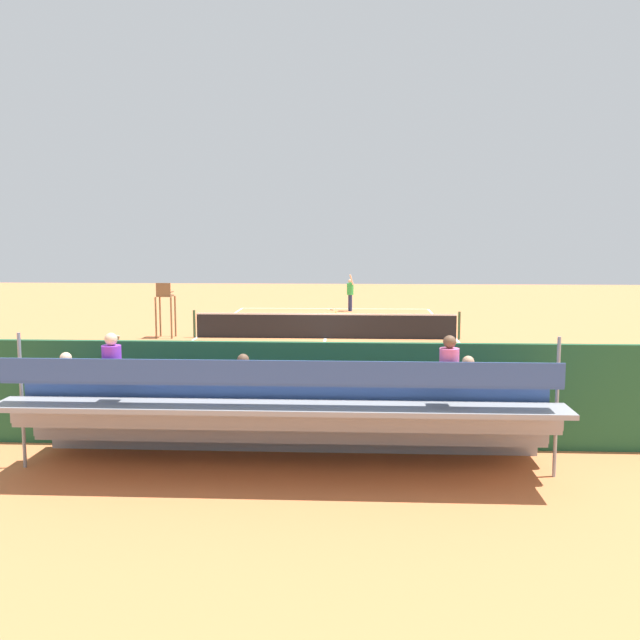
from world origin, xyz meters
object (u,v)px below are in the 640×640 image
object	(u,v)px
bleacher_stand	(285,416)
tennis_ball_near	(402,319)
equipment_bag	(369,429)
courtside_bench	(467,410)
tennis_net	(325,326)
tennis_ball_far	(336,312)
umpire_chair	(165,304)
tennis_player	(350,292)
line_judge	(111,380)
tennis_racket	(329,309)

from	to	relation	value
bleacher_stand	tennis_ball_near	size ratio (longest dim) A/B	137.27
tennis_ball_near	equipment_bag	bearing A→B (deg)	84.52
courtside_bench	tennis_net	bearing A→B (deg)	-75.66
tennis_ball_near	tennis_ball_far	world-z (taller)	same
tennis_ball_near	umpire_chair	bearing A→B (deg)	33.68
tennis_player	line_judge	bearing A→B (deg)	78.37
bleacher_stand	equipment_bag	size ratio (longest dim) A/B	10.07
courtside_bench	tennis_ball_far	bearing A→B (deg)	-81.65
equipment_bag	tennis_player	distance (m)	23.26
tennis_player	tennis_ball_near	distance (m)	4.49
courtside_bench	tennis_racket	size ratio (longest dim) A/B	3.25
courtside_bench	tennis_ball_near	xyz separation A→B (m)	(0.05, -19.50, -0.53)
tennis_ball_far	tennis_net	bearing A→B (deg)	89.28
tennis_player	tennis_racket	world-z (taller)	tennis_player
line_judge	tennis_racket	bearing A→B (deg)	-98.64
tennis_ball_far	line_judge	bearing A→B (deg)	79.81
courtside_bench	tennis_ball_near	size ratio (longest dim) A/B	27.27
tennis_player	equipment_bag	bearing A→B (deg)	91.51
equipment_bag	line_judge	bearing A→B (deg)	-4.55
bleacher_stand	tennis_ball_near	distance (m)	21.88
tennis_net	tennis_ball_near	xyz separation A→B (m)	(-3.34, -6.23, -0.47)
tennis_player	tennis_racket	size ratio (longest dim) A/B	3.48
tennis_racket	line_judge	bearing A→B (deg)	81.36
courtside_bench	equipment_bag	bearing A→B (deg)	3.80
bleacher_stand	courtside_bench	xyz separation A→B (m)	(-3.39, -2.10, -0.38)
umpire_chair	tennis_player	bearing A→B (deg)	-125.26
bleacher_stand	line_judge	size ratio (longest dim) A/B	4.70
courtside_bench	tennis_ball_far	size ratio (longest dim) A/B	27.27
bleacher_stand	umpire_chair	bearing A→B (deg)	-67.87
tennis_ball_near	line_judge	size ratio (longest dim) A/B	0.03
tennis_player	bleacher_stand	bearing A→B (deg)	88.07
bleacher_stand	equipment_bag	distance (m)	2.57
tennis_racket	line_judge	world-z (taller)	line_judge
bleacher_stand	tennis_player	bearing A→B (deg)	-91.93
bleacher_stand	line_judge	world-z (taller)	bleacher_stand
tennis_net	line_judge	xyz separation A→B (m)	(3.85, 12.98, 0.51)
tennis_player	tennis_ball_far	distance (m)	1.45
equipment_bag	line_judge	world-z (taller)	line_judge
courtside_bench	tennis_racket	world-z (taller)	courtside_bench
tennis_ball_far	line_judge	xyz separation A→B (m)	(3.96, 22.04, 0.98)
umpire_chair	tennis_player	world-z (taller)	umpire_chair
tennis_ball_far	bleacher_stand	bearing A→B (deg)	89.73
umpire_chair	tennis_ball_far	size ratio (longest dim) A/B	32.42
tennis_racket	tennis_ball_near	distance (m)	5.55
tennis_ball_near	tennis_racket	bearing A→B (deg)	-49.09
umpire_chair	line_judge	distance (m)	13.07
umpire_chair	tennis_net	bearing A→B (deg)	-178.83
umpire_chair	tennis_racket	distance (m)	12.17
bleacher_stand	tennis_racket	world-z (taller)	bleacher_stand
tennis_player	line_judge	distance (m)	23.29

